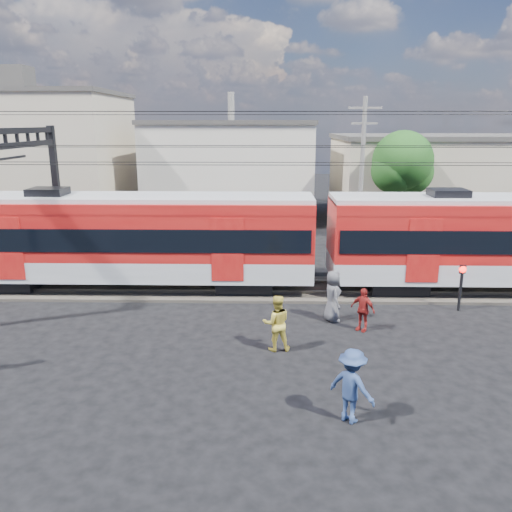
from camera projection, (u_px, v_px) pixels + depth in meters
The scene contains 16 objects.
ground at pixel (238, 381), 14.25m from camera, with size 120.00×120.00×0.00m, color black.
track_bed at pixel (248, 289), 21.96m from camera, with size 70.00×3.40×0.12m, color #2D2823.
rail_near at pixel (248, 292), 21.21m from camera, with size 70.00×0.12×0.12m, color #59544C.
rail_far at pixel (249, 281), 22.65m from camera, with size 70.00×0.12×0.12m, color #59544C.
commuter_train at pixel (131, 236), 21.46m from camera, with size 50.30×3.08×4.17m.
catenary at pixel (41, 172), 20.83m from camera, with size 70.00×9.30×7.52m.
building_west at pixel (25, 158), 36.59m from camera, with size 14.28×10.20×9.30m.
building_midwest at pixel (232, 168), 39.42m from camera, with size 12.24×12.24×7.30m.
building_mideast at pixel (448, 179), 36.31m from camera, with size 16.32×10.20×6.30m.
utility_pole_mid at pixel (362, 172), 27.44m from camera, with size 1.80×0.24×8.50m.
tree_near at pixel (405, 165), 30.32m from camera, with size 3.82×3.64×6.72m.
pedestrian_b at pixel (276, 323), 15.97m from camera, with size 0.90×0.70×1.86m, color gold.
pedestrian_c at pixel (352, 386), 12.11m from camera, with size 1.23×0.71×1.90m, color navy.
pedestrian_d at pixel (363, 309), 17.52m from camera, with size 0.92×0.38×1.57m, color maroon.
pedestrian_e at pixel (333, 296), 18.35m from camera, with size 0.94×0.61×1.92m, color #444448.
crossing_signal at pixel (462, 279), 19.25m from camera, with size 0.27×0.27×1.86m.
Camera 1 is at (0.79, -12.83, 7.13)m, focal length 35.00 mm.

